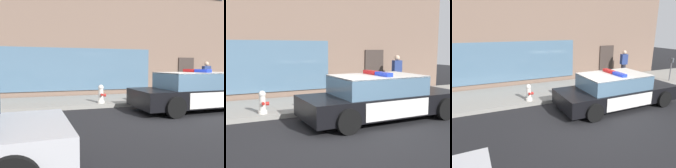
% 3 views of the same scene
% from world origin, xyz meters
% --- Properties ---
extents(ground, '(48.00, 48.00, 0.00)m').
position_xyz_m(ground, '(0.00, 0.00, 0.00)').
color(ground, black).
extents(sidewalk, '(48.00, 2.96, 0.15)m').
position_xyz_m(sidewalk, '(0.00, 3.81, 0.07)').
color(sidewalk, gray).
rests_on(sidewalk, ground).
extents(storefront_building, '(20.03, 8.27, 8.42)m').
position_xyz_m(storefront_building, '(-1.86, 9.43, 4.21)').
color(storefront_building, '#7A6051').
rests_on(storefront_building, ground).
extents(police_cruiser, '(5.15, 2.20, 1.49)m').
position_xyz_m(police_cruiser, '(1.76, 1.07, 0.68)').
color(police_cruiser, black).
rests_on(police_cruiser, ground).
extents(fire_hydrant, '(0.34, 0.39, 0.73)m').
position_xyz_m(fire_hydrant, '(-1.56, 2.67, 0.50)').
color(fire_hydrant, silver).
rests_on(fire_hydrant, sidewalk).
extents(pedestrian_on_sidewalk, '(0.42, 0.29, 1.71)m').
position_xyz_m(pedestrian_on_sidewalk, '(4.85, 4.44, 1.01)').
color(pedestrian_on_sidewalk, '#23232D').
rests_on(pedestrian_on_sidewalk, sidewalk).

